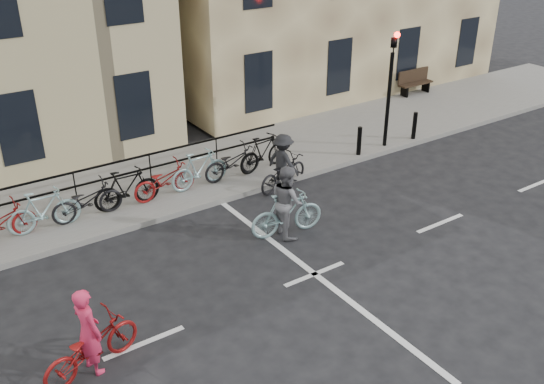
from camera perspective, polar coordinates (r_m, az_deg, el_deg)
ground at (r=13.42m, az=4.03°, el=-7.72°), size 120.00×120.00×0.00m
sidewalk at (r=16.69m, az=-20.14°, el=-1.76°), size 46.00×4.00×0.15m
traffic_light at (r=19.16m, az=11.12°, el=10.73°), size 0.18×0.30×3.90m
bollard_east at (r=18.90m, az=8.21°, el=4.78°), size 0.14×0.14×0.90m
bollard_west at (r=20.50m, az=13.26°, el=6.11°), size 0.14×0.14×0.90m
bench at (r=25.25m, az=13.27°, el=10.15°), size 1.60×0.41×0.97m
parked_bikes at (r=15.86m, az=-15.45°, el=-0.22°), size 11.45×1.23×1.05m
cyclist_pink at (r=11.16m, az=-16.74°, el=-13.43°), size 2.00×1.14×1.68m
cyclist_grey at (r=14.50m, az=1.41°, el=-1.46°), size 1.92×0.98×1.80m
cyclist_dark at (r=16.82m, az=1.04°, el=2.34°), size 1.90×1.15×1.60m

